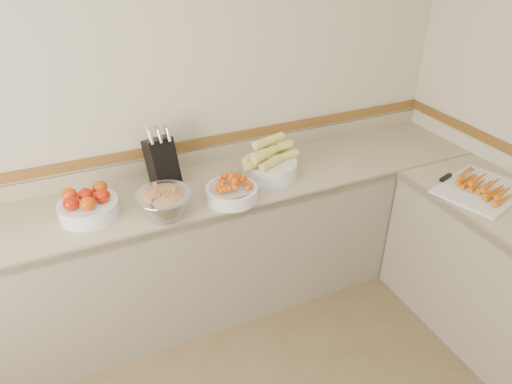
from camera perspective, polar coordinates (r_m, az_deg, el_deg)
name	(u,v)px	position (r m, az deg, el deg)	size (l,w,h in m)	color
back_wall	(159,111)	(2.86, -12.00, 9.87)	(4.00, 4.00, 0.00)	beige
counter_back	(186,252)	(3.00, -8.75, -7.40)	(4.00, 0.65, 1.08)	tan
knife_block	(162,161)	(2.79, -11.70, 3.83)	(0.20, 0.22, 0.38)	black
tomato_bowl	(88,205)	(2.64, -20.27, -1.54)	(0.32, 0.32, 0.16)	white
cherry_tomato_bowl	(232,191)	(2.63, -3.02, 0.18)	(0.30, 0.30, 0.17)	white
corn_bowl	(270,164)	(2.85, 1.71, 3.56)	(0.38, 0.34, 0.25)	white
rhubarb_bowl	(164,202)	(2.50, -11.39, -1.27)	(0.31, 0.31, 0.17)	#B2B2BA
cutting_board	(481,188)	(3.03, 26.33, 0.46)	(0.60, 0.53, 0.07)	silver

